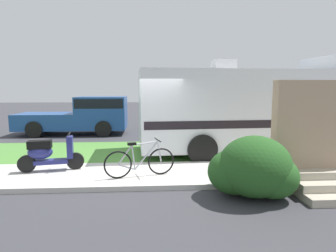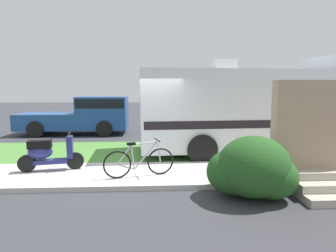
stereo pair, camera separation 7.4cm
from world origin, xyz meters
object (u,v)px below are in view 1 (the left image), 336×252
object	(u,v)px
motorhome_rv	(260,108)
bottle_spare	(266,170)
bottle_green	(284,168)
scooter	(49,153)
pickup_truck_near	(85,114)
bicycle	(140,161)

from	to	relation	value
motorhome_rv	bottle_spare	distance (m)	3.22
motorhome_rv	bottle_green	distance (m)	2.98
scooter	bottle_green	bearing A→B (deg)	-4.67
pickup_truck_near	bottle_spare	xyz separation A→B (m)	(6.08, -7.36, -0.74)
motorhome_rv	bottle_green	world-z (taller)	motorhome_rv
scooter	bottle_green	size ratio (longest dim) A/B	5.68
scooter	bottle_green	xyz separation A→B (m)	(5.98, -0.49, -0.34)
pickup_truck_near	bottle_green	xyz separation A→B (m)	(6.61, -7.20, -0.74)
bicycle	bottle_spare	distance (m)	3.10
bottle_green	bottle_spare	world-z (taller)	bottle_spare
motorhome_rv	bottle_spare	bearing A→B (deg)	-107.63
bicycle	pickup_truck_near	world-z (taller)	pickup_truck_near
pickup_truck_near	bottle_green	bearing A→B (deg)	-47.46
scooter	bottle_spare	world-z (taller)	scooter
motorhome_rv	bottle_green	size ratio (longest dim) A/B	28.65
bicycle	bottle_green	world-z (taller)	bicycle
bicycle	pickup_truck_near	xyz separation A→B (m)	(-2.99, 7.33, 0.48)
scooter	bottle_green	distance (m)	6.01
bicycle	bottle_green	distance (m)	3.63
pickup_truck_near	bottle_spare	distance (m)	9.57
motorhome_rv	bottle_green	bearing A→B (deg)	-97.76
motorhome_rv	bicycle	bearing A→B (deg)	-145.16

